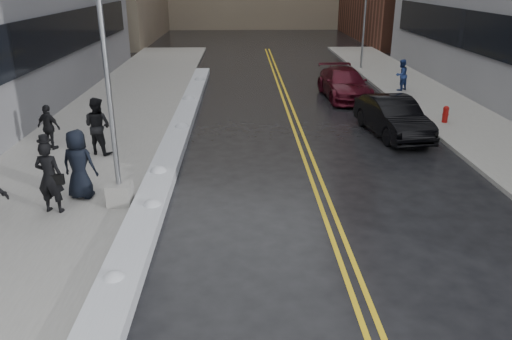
{
  "coord_description": "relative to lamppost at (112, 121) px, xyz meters",
  "views": [
    {
      "loc": [
        0.12,
        -10.83,
        6.1
      ],
      "look_at": [
        0.49,
        1.52,
        1.3
      ],
      "focal_mm": 35.0,
      "sensor_mm": 36.0,
      "label": 1
    }
  ],
  "objects": [
    {
      "name": "pedestrian_east",
      "position": [
        12.31,
        14.59,
        -1.53
      ],
      "size": [
        1.05,
        1.01,
        1.7
      ],
      "primitive_type": "imported",
      "rotation": [
        0.0,
        0.0,
        3.77
      ],
      "color": "navy",
      "rests_on": "sidewalk_east"
    },
    {
      "name": "pedestrian_fedora",
      "position": [
        -1.68,
        -0.45,
        -1.39
      ],
      "size": [
        0.79,
        0.57,
        2.0
      ],
      "primitive_type": "imported",
      "rotation": [
        0.0,
        0.0,
        3.0
      ],
      "color": "black",
      "rests_on": "sidewalk_west"
    },
    {
      "name": "lane_line_left",
      "position": [
        5.65,
        8.0,
        -2.53
      ],
      "size": [
        0.12,
        50.0,
        0.01
      ],
      "primitive_type": "cube",
      "color": "gold",
      "rests_on": "ground"
    },
    {
      "name": "pedestrian_d",
      "position": [
        -3.59,
        4.84,
        -1.55
      ],
      "size": [
        1.06,
        0.75,
        1.67
      ],
      "primitive_type": "imported",
      "rotation": [
        0.0,
        0.0,
        2.74
      ],
      "color": "black",
      "rests_on": "sidewalk_west"
    },
    {
      "name": "ground",
      "position": [
        3.3,
        -2.0,
        -2.53
      ],
      "size": [
        160.0,
        160.0,
        0.0
      ],
      "primitive_type": "plane",
      "color": "black",
      "rests_on": "ground"
    },
    {
      "name": "pedestrian_c",
      "position": [
        -1.19,
        0.47,
        -1.38
      ],
      "size": [
        1.09,
        0.82,
        2.02
      ],
      "primitive_type": "imported",
      "rotation": [
        0.0,
        0.0,
        2.95
      ],
      "color": "black",
      "rests_on": "sidewalk_west"
    },
    {
      "name": "traffic_signal",
      "position": [
        11.8,
        22.0,
        0.87
      ],
      "size": [
        0.16,
        0.2,
        6.0
      ],
      "color": "gray",
      "rests_on": "sidewalk_east"
    },
    {
      "name": "car_black",
      "position": [
        9.57,
        6.66,
        -1.75
      ],
      "size": [
        2.29,
        4.92,
        1.56
      ],
      "primitive_type": "imported",
      "rotation": [
        0.0,
        0.0,
        0.14
      ],
      "color": "black",
      "rests_on": "ground"
    },
    {
      "name": "sidewalk_east",
      "position": [
        13.3,
        8.0,
        -2.46
      ],
      "size": [
        4.0,
        50.0,
        0.15
      ],
      "primitive_type": "cube",
      "color": "gray",
      "rests_on": "ground"
    },
    {
      "name": "car_maroon",
      "position": [
        8.9,
        13.4,
        -1.77
      ],
      "size": [
        2.39,
        5.38,
        1.54
      ],
      "primitive_type": "imported",
      "rotation": [
        0.0,
        0.0,
        0.05
      ],
      "color": "#400A15",
      "rests_on": "ground"
    },
    {
      "name": "snow_ridge",
      "position": [
        0.85,
        6.0,
        -2.36
      ],
      "size": [
        0.9,
        30.0,
        0.34
      ],
      "primitive_type": "cube",
      "color": "silver",
      "rests_on": "ground"
    },
    {
      "name": "lane_line_right",
      "position": [
        5.95,
        8.0,
        -2.53
      ],
      "size": [
        0.12,
        50.0,
        0.01
      ],
      "primitive_type": "cube",
      "color": "gold",
      "rests_on": "ground"
    },
    {
      "name": "sidewalk_west",
      "position": [
        -2.45,
        8.0,
        -2.46
      ],
      "size": [
        5.5,
        50.0,
        0.15
      ],
      "primitive_type": "cube",
      "color": "gray",
      "rests_on": "ground"
    },
    {
      "name": "pedestrian_b",
      "position": [
        -1.67,
        4.32,
        -1.36
      ],
      "size": [
        1.22,
        1.11,
        2.04
      ],
      "primitive_type": "imported",
      "rotation": [
        0.0,
        0.0,
        2.72
      ],
      "color": "black",
      "rests_on": "sidewalk_west"
    },
    {
      "name": "lamppost",
      "position": [
        0.0,
        0.0,
        0.0
      ],
      "size": [
        0.65,
        0.65,
        7.62
      ],
      "color": "gray",
      "rests_on": "sidewalk_west"
    },
    {
      "name": "fire_hydrant",
      "position": [
        12.3,
        8.0,
        -1.98
      ],
      "size": [
        0.26,
        0.26,
        0.73
      ],
      "color": "maroon",
      "rests_on": "sidewalk_east"
    }
  ]
}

